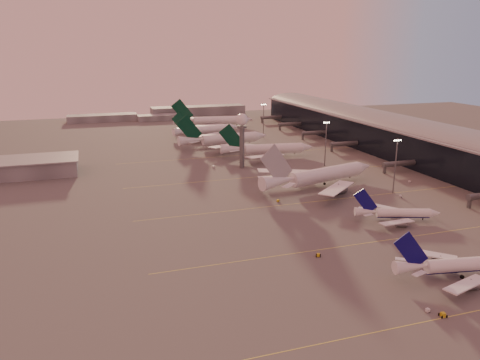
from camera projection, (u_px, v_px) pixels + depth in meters
name	position (u px, v px, depth m)	size (l,w,h in m)	color
ground	(350.00, 260.00, 143.37)	(700.00, 700.00, 0.00)	#4C4A4A
taxiway_markings	(343.00, 198.00, 203.58)	(180.00, 185.25, 0.02)	#DED94E
terminal	(414.00, 141.00, 273.56)	(57.00, 362.00, 23.04)	black
radar_tower	(242.00, 130.00, 248.93)	(6.40, 6.40, 31.10)	#5B5E63
mast_b	(396.00, 163.00, 206.44)	(3.60, 0.56, 25.00)	#5B5E63
mast_c	(326.00, 141.00, 255.24)	(3.60, 0.56, 25.00)	#5B5E63
mast_d	(264.00, 119.00, 336.95)	(3.60, 0.56, 25.00)	#5B5E63
distant_horizon	(171.00, 113.00, 440.46)	(165.00, 37.50, 9.00)	slate
narrowbody_near	(456.00, 267.00, 132.20)	(37.87, 29.99, 14.89)	white
narrowbody_mid	(397.00, 214.00, 175.54)	(31.57, 24.76, 12.83)	white
widebody_white	(320.00, 179.00, 218.42)	(65.69, 51.98, 23.59)	white
greentail_a	(267.00, 151.00, 279.23)	(56.93, 45.70, 20.74)	white
greentail_b	(224.00, 141.00, 307.24)	(62.97, 50.62, 22.90)	white
greentail_c	(207.00, 132.00, 345.56)	(53.35, 42.58, 19.73)	white
greentail_d	(213.00, 122.00, 382.87)	(66.17, 53.17, 24.07)	white
gsv_truck_a	(429.00, 308.00, 115.14)	(4.91, 2.07, 1.94)	silver
gsv_tug_near	(443.00, 315.00, 113.10)	(2.47, 3.74, 1.01)	gold
gsv_tug_mid	(318.00, 255.00, 145.87)	(3.76, 3.27, 0.92)	gold
gsv_truck_b	(401.00, 195.00, 203.85)	(5.75, 3.74, 2.18)	silver
gsv_truck_c	(279.00, 199.00, 198.29)	(5.09, 3.80, 1.96)	gold
gsv_catering_b	(410.00, 179.00, 226.22)	(4.48, 2.39, 3.54)	silver
gsv_tug_far	(268.00, 171.00, 245.51)	(3.02, 4.06, 1.04)	silver
gsv_truck_d	(213.00, 166.00, 254.91)	(2.24, 5.58, 2.23)	silver
gsv_tug_hangar	(277.00, 147.00, 306.38)	(4.14, 3.09, 1.06)	gold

